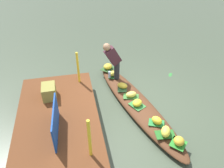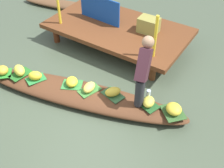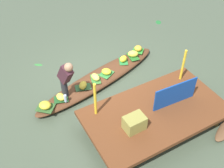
# 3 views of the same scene
# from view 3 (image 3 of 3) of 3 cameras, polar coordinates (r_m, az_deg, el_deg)

# --- Properties ---
(canal_water) EXTENTS (40.00, 40.00, 0.00)m
(canal_water) POSITION_cam_3_polar(r_m,az_deg,el_deg) (7.70, -2.55, 0.53)
(canal_water) COLOR #43503D
(canal_water) RESTS_ON ground
(dock_platform) EXTENTS (3.20, 1.80, 0.47)m
(dock_platform) POSITION_cam_3_polar(r_m,az_deg,el_deg) (6.41, 8.86, -5.87)
(dock_platform) COLOR brown
(dock_platform) RESTS_ON ground
(vendor_boat) EXTENTS (4.11, 1.66, 0.22)m
(vendor_boat) POSITION_cam_3_polar(r_m,az_deg,el_deg) (7.63, -2.57, 1.15)
(vendor_boat) COLOR #56311D
(vendor_boat) RESTS_ON ground
(leaf_mat_0) EXTENTS (0.37, 0.42, 0.01)m
(leaf_mat_0) POSITION_cam_3_polar(r_m,az_deg,el_deg) (8.04, 2.33, 4.69)
(leaf_mat_0) COLOR #2A813B
(leaf_mat_0) RESTS_ON vendor_boat
(banana_bunch_0) EXTENTS (0.31, 0.29, 0.17)m
(banana_bunch_0) POSITION_cam_3_polar(r_m,az_deg,el_deg) (7.99, 2.35, 5.17)
(banana_bunch_0) COLOR yellow
(banana_bunch_0) RESTS_ON vendor_boat
(leaf_mat_1) EXTENTS (0.46, 0.34, 0.01)m
(leaf_mat_1) POSITION_cam_3_polar(r_m,az_deg,el_deg) (7.23, -5.94, -0.68)
(leaf_mat_1) COLOR #305931
(leaf_mat_1) RESTS_ON vendor_boat
(banana_bunch_1) EXTENTS (0.32, 0.35, 0.15)m
(banana_bunch_1) POSITION_cam_3_polar(r_m,az_deg,el_deg) (7.18, -5.98, -0.25)
(banana_bunch_1) COLOR gold
(banana_bunch_1) RESTS_ON vendor_boat
(leaf_mat_2) EXTENTS (0.30, 0.44, 0.01)m
(leaf_mat_2) POSITION_cam_3_polar(r_m,az_deg,el_deg) (8.24, 4.30, 5.65)
(leaf_mat_2) COLOR #256725
(leaf_mat_2) RESTS_ON vendor_boat
(banana_bunch_2) EXTENTS (0.35, 0.31, 0.19)m
(banana_bunch_2) POSITION_cam_3_polar(r_m,az_deg,el_deg) (8.18, 4.33, 6.18)
(banana_bunch_2) COLOR #F0DF48
(banana_bunch_2) RESTS_ON vendor_boat
(leaf_mat_3) EXTENTS (0.41, 0.35, 0.01)m
(leaf_mat_3) POSITION_cam_3_polar(r_m,az_deg,el_deg) (7.00, -10.38, -3.05)
(leaf_mat_3) COLOR #204F23
(leaf_mat_3) RESTS_ON vendor_boat
(banana_bunch_3) EXTENTS (0.24, 0.28, 0.16)m
(banana_bunch_3) POSITION_cam_3_polar(r_m,az_deg,el_deg) (6.94, -10.45, -2.60)
(banana_bunch_3) COLOR #EED749
(banana_bunch_3) RESTS_ON vendor_boat
(leaf_mat_4) EXTENTS (0.43, 0.43, 0.01)m
(leaf_mat_4) POSITION_cam_3_polar(r_m,az_deg,el_deg) (8.49, 5.34, 6.82)
(leaf_mat_4) COLOR #2C872C
(leaf_mat_4) RESTS_ON vendor_boat
(banana_bunch_4) EXTENTS (0.29, 0.29, 0.17)m
(banana_bunch_4) POSITION_cam_3_polar(r_m,az_deg,el_deg) (8.44, 5.37, 7.28)
(banana_bunch_4) COLOR gold
(banana_bunch_4) RESTS_ON vendor_boat
(leaf_mat_5) EXTENTS (0.35, 0.46, 0.01)m
(leaf_mat_5) POSITION_cam_3_polar(r_m,az_deg,el_deg) (7.44, -3.38, 1.01)
(leaf_mat_5) COLOR #3D7934
(leaf_mat_5) RESTS_ON vendor_boat
(banana_bunch_5) EXTENTS (0.21, 0.30, 0.15)m
(banana_bunch_5) POSITION_cam_3_polar(r_m,az_deg,el_deg) (7.39, -3.41, 1.43)
(banana_bunch_5) COLOR #E8D556
(banana_bunch_5) RESTS_ON vendor_boat
(leaf_mat_6) EXTENTS (0.46, 0.43, 0.01)m
(leaf_mat_6) POSITION_cam_3_polar(r_m,az_deg,el_deg) (7.60, -1.14, 2.14)
(leaf_mat_6) COLOR #347E3A
(leaf_mat_6) RESTS_ON vendor_boat
(banana_bunch_6) EXTENTS (0.34, 0.35, 0.15)m
(banana_bunch_6) POSITION_cam_3_polar(r_m,az_deg,el_deg) (7.55, -1.15, 2.57)
(banana_bunch_6) COLOR yellow
(banana_bunch_6) RESTS_ON vendor_boat
(leaf_mat_7) EXTENTS (0.53, 0.52, 0.01)m
(leaf_mat_7) POSITION_cam_3_polar(r_m,az_deg,el_deg) (6.88, -13.45, -4.68)
(leaf_mat_7) COLOR #305627
(leaf_mat_7) RESTS_ON vendor_boat
(banana_bunch_7) EXTENTS (0.39, 0.39, 0.16)m
(banana_bunch_7) POSITION_cam_3_polar(r_m,az_deg,el_deg) (6.82, -13.55, -4.24)
(banana_bunch_7) COLOR gold
(banana_bunch_7) RESTS_ON vendor_boat
(vendor_person) EXTENTS (0.30, 0.54, 1.19)m
(vendor_person) POSITION_cam_3_polar(r_m,az_deg,el_deg) (6.55, -9.50, 1.40)
(vendor_person) COLOR #28282D
(vendor_person) RESTS_ON vendor_boat
(water_bottle) EXTENTS (0.07, 0.07, 0.21)m
(water_bottle) POSITION_cam_3_polar(r_m,az_deg,el_deg) (6.85, -9.52, -2.93)
(water_bottle) COLOR #AFC4E5
(water_bottle) RESTS_ON vendor_boat
(market_banner) EXTENTS (1.10, 0.09, 0.59)m
(market_banner) POSITION_cam_3_polar(r_m,az_deg,el_deg) (6.40, 12.81, -2.03)
(market_banner) COLOR #133F93
(market_banner) RESTS_ON dock_platform
(railing_post_west) EXTENTS (0.06, 0.06, 0.88)m
(railing_post_west) POSITION_cam_3_polar(r_m,az_deg,el_deg) (7.01, 14.36, 3.78)
(railing_post_west) COLOR yellow
(railing_post_west) RESTS_ON dock_platform
(railing_post_east) EXTENTS (0.06, 0.06, 0.88)m
(railing_post_east) POSITION_cam_3_polar(r_m,az_deg,el_deg) (5.93, -3.46, -3.17)
(railing_post_east) COLOR yellow
(railing_post_east) RESTS_ON dock_platform
(produce_crate) EXTENTS (0.45, 0.33, 0.33)m
(produce_crate) POSITION_cam_3_polar(r_m,az_deg,el_deg) (5.86, 4.61, -7.96)
(produce_crate) COLOR olive
(produce_crate) RESTS_ON dock_platform
(drifting_plant_0) EXTENTS (0.26, 0.23, 0.01)m
(drifting_plant_0) POSITION_cam_3_polar(r_m,az_deg,el_deg) (8.54, -14.83, 3.84)
(drifting_plant_0) COLOR #317C35
(drifting_plant_0) RESTS_ON ground
(drifting_plant_1) EXTENTS (0.31, 0.33, 0.01)m
(drifting_plant_1) POSITION_cam_3_polar(r_m,az_deg,el_deg) (10.46, 9.49, 12.38)
(drifting_plant_1) COLOR #20682D
(drifting_plant_1) RESTS_ON ground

